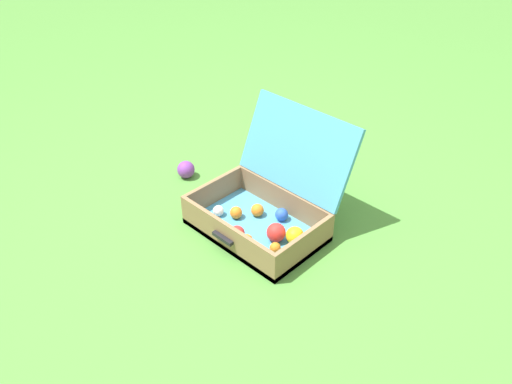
# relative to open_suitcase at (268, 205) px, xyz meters

# --- Properties ---
(ground_plane) EXTENTS (16.00, 16.00, 0.00)m
(ground_plane) POSITION_rel_open_suitcase_xyz_m (-0.02, -0.12, -0.11)
(ground_plane) COLOR #4C8C38
(open_suitcase) EXTENTS (0.56, 0.55, 0.49)m
(open_suitcase) POSITION_rel_open_suitcase_xyz_m (0.00, 0.00, 0.00)
(open_suitcase) COLOR #4799C6
(open_suitcase) RESTS_ON ground
(stray_ball_on_grass) EXTENTS (0.09, 0.09, 0.09)m
(stray_ball_on_grass) POSITION_rel_open_suitcase_xyz_m (-0.57, 0.00, -0.07)
(stray_ball_on_grass) COLOR purple
(stray_ball_on_grass) RESTS_ON ground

